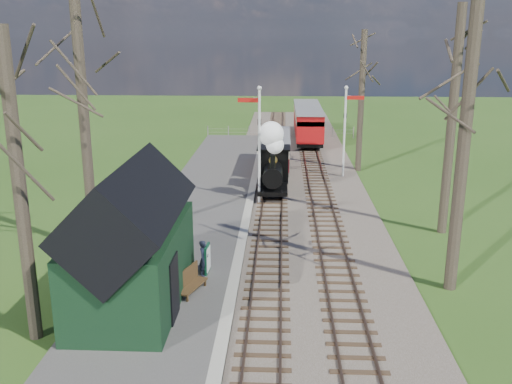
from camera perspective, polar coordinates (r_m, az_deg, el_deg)
The scene contains 19 objects.
ground at distance 15.62m, azimuth 0.51°, elevation -18.52°, with size 140.00×140.00×0.00m, color #32571B.
distant_hills at distance 81.24m, azimuth 3.18°, elevation -2.32°, with size 114.40×48.00×22.02m.
ballast_bed at distance 36.01m, azimuth 3.90°, elevation 1.56°, with size 8.00×60.00×0.10m, color brown.
track_near at distance 35.99m, azimuth 1.83°, elevation 1.66°, with size 1.60×60.00×0.15m.
track_far at distance 36.05m, azimuth 5.97°, elevation 1.61°, with size 1.60×60.00×0.15m.
platform at distance 28.56m, azimuth -5.46°, elevation -2.13°, with size 5.00×44.00×0.20m, color #474442.
coping_strip at distance 28.33m, azimuth -0.85°, elevation -2.19°, with size 0.40×44.00×0.21m, color #B2AD9E.
station_shed at distance 18.74m, azimuth -12.30°, elevation -5.05°, with size 3.25×6.30×4.78m.
semaphore_near at distance 29.41m, azimuth 0.20°, elevation 5.53°, with size 1.22×0.24×6.22m.
semaphore_far at distance 35.56m, azimuth 8.99°, elevation 6.66°, with size 1.22×0.24×5.72m.
bare_trees at distance 23.32m, azimuth 4.78°, elevation 6.78°, with size 15.51×22.39×12.00m.
fence_line at distance 49.61m, azimuth 2.44°, elevation 6.06°, with size 12.60×0.08×1.00m.
locomotive at distance 31.22m, azimuth 1.71°, elevation 2.99°, with size 1.68×3.92×4.20m.
coach at distance 37.26m, azimuth 1.89°, elevation 4.24°, with size 1.96×6.72×2.06m.
red_carriage_a at distance 45.76m, azimuth 5.32°, elevation 6.51°, with size 2.20×5.44×2.31m.
red_carriage_b at distance 51.20m, azimuth 5.06°, elevation 7.48°, with size 2.20×5.44×2.31m.
sign_board at distance 21.23m, azimuth -4.87°, elevation -6.67°, with size 0.14×0.74×1.07m.
bench at distance 19.79m, azimuth -6.70°, elevation -8.85°, with size 0.91×1.58×0.87m.
person at distance 20.96m, azimuth -5.23°, elevation -6.59°, with size 0.49×0.32×1.34m, color black.
Camera 1 is at (0.47, -12.93, 8.76)m, focal length 40.00 mm.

